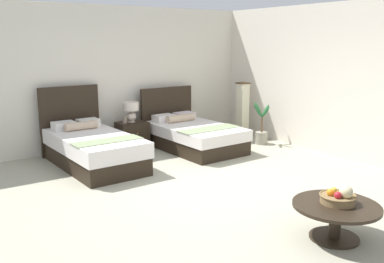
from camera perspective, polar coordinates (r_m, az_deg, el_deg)
name	(u,v)px	position (r m, az deg, el deg)	size (l,w,h in m)	color
ground_plane	(213,188)	(6.39, 2.88, -7.56)	(9.65, 10.17, 0.02)	#A29F89
wall_back	(117,77)	(8.88, -10.01, 7.25)	(9.65, 0.12, 2.83)	beige
wall_side_right	(329,80)	(8.48, 17.91, 6.63)	(0.12, 5.77, 2.83)	silver
bed_near_window	(92,148)	(7.57, -13.27, -2.14)	(1.21, 2.22, 1.31)	black
bed_near_corner	(192,135)	(8.53, 0.03, -0.44)	(1.32, 2.10, 1.16)	black
nightstand	(132,135)	(8.65, -8.05, -0.50)	(0.58, 0.48, 0.54)	black
table_lamp	(131,110)	(8.57, -8.21, 2.93)	(0.31, 0.31, 0.40)	beige
vase	(125,120)	(8.47, -9.05, 1.53)	(0.08, 0.08, 0.14)	gray
coffee_table	(336,213)	(4.95, 18.79, -10.38)	(0.94, 0.94, 0.40)	black
fruit_bowl	(339,197)	(4.93, 19.16, -8.33)	(0.40, 0.40, 0.22)	olive
floor_lamp_corner	(243,110)	(9.61, 6.82, 2.90)	(0.25, 0.25, 1.23)	#382613
potted_palm	(261,131)	(9.04, 9.33, 0.01)	(0.52, 0.47, 0.89)	gray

